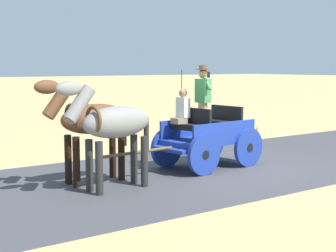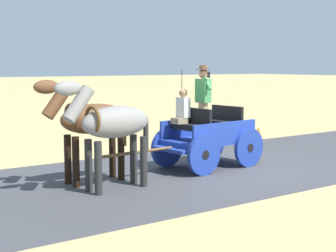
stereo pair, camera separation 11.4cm
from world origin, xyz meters
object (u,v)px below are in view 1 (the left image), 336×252
at_px(horse_drawn_carriage, 206,134).
at_px(horse_off_side, 90,121).
at_px(traffic_cone, 257,134).
at_px(horse_near_side, 112,125).

bearing_deg(horse_drawn_carriage, horse_off_side, 87.76).
distance_m(horse_drawn_carriage, horse_off_side, 3.10).
bearing_deg(traffic_cone, horse_off_side, 106.92).
xyz_separation_m(horse_near_side, horse_off_side, (0.82, 0.08, 0.00)).
distance_m(horse_near_side, horse_off_side, 0.82).
distance_m(horse_off_side, traffic_cone, 7.50).
xyz_separation_m(horse_off_side, traffic_cone, (2.16, -7.10, -1.07)).
bearing_deg(horse_near_side, horse_drawn_carriage, -76.75).
relative_size(horse_drawn_carriage, horse_off_side, 2.04).
relative_size(horse_near_side, horse_off_side, 1.00).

